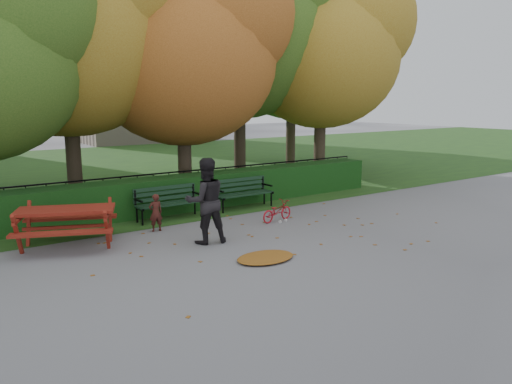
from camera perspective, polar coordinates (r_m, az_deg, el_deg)
ground at (r=11.28m, az=4.23°, el=-5.84°), size 90.00×90.00×0.00m
grass_strip at (r=23.60m, az=-17.81°, el=2.36°), size 90.00×90.00×0.00m
building_right at (r=39.38m, az=-13.19°, el=14.45°), size 9.00×6.00×12.00m
hedge at (r=14.82m, az=-6.81°, el=0.09°), size 13.00×0.90×1.00m
iron_fence at (r=15.51m, az=-8.21°, el=0.66°), size 14.00×0.04×1.02m
tree_b at (r=15.89m, az=-19.51°, el=18.05°), size 6.72×6.40×8.79m
tree_c at (r=16.34m, az=-7.00°, el=16.29°), size 6.30×6.00×8.00m
tree_d at (r=19.14m, az=-0.47°, el=19.01°), size 7.14×6.80×9.58m
tree_e at (r=19.56m, az=8.74°, el=16.06°), size 6.09×5.80×8.16m
tree_g at (r=23.75m, az=5.14°, el=15.86°), size 6.30×6.00×8.55m
bench_left at (r=13.55m, az=-10.04°, el=-0.91°), size 1.80×0.57×0.88m
bench_right at (r=14.70m, az=-1.55°, el=0.15°), size 1.80×0.57×0.88m
picnic_table at (r=11.54m, az=-20.89°, el=-2.69°), size 2.49×2.28×0.98m
leaf_pile at (r=10.14m, az=1.09°, el=-7.47°), size 1.35×1.02×0.09m
leaf_scatter at (r=11.50m, az=3.28°, el=-5.47°), size 9.00×5.70×0.01m
child at (r=12.37m, az=-11.40°, el=-2.33°), size 0.36×0.25×0.93m
adult at (r=11.11m, az=-5.77°, el=-1.02°), size 1.06×0.90×1.92m
bicycle at (r=13.16m, az=2.41°, el=-2.19°), size 1.09×0.54×0.55m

